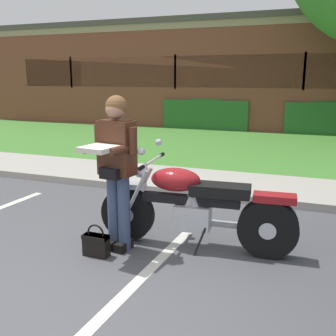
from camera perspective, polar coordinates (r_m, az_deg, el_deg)
The scene contains 11 objects.
ground_plane at distance 3.69m, azimuth -11.61°, elevation -17.83°, with size 140.00×140.00×0.00m, color #4C4C51.
curb_strip at distance 6.32m, azimuth 3.63°, elevation -3.61°, with size 60.00×0.20×0.12m, color #ADA89E.
concrete_walk at distance 7.11m, azimuth 5.63°, elevation -1.90°, with size 60.00×1.50×0.08m, color #ADA89E.
grass_lawn at distance 10.79m, azimuth 10.96°, elevation 3.06°, with size 60.00×6.20×0.06m, color #478433.
stall_stripe_1 at distance 3.70m, azimuth -5.72°, elevation -17.39°, with size 0.12×4.40×0.01m, color silver.
motorcycle at distance 4.32m, azimuth 5.10°, elevation -5.83°, with size 2.24×0.82×1.18m.
rider_person at distance 4.17m, azimuth -7.67°, elevation 0.96°, with size 0.53×0.62×1.70m.
handbag at distance 4.31m, azimuth -10.55°, elevation -10.83°, with size 0.28×0.13×0.36m.
hedge_left at distance 14.41m, azimuth 5.80°, elevation 8.22°, with size 3.11×0.90×1.24m.
hedge_center_left at distance 13.94m, azimuth 22.55°, elevation 7.12°, with size 2.74×0.90×1.24m.
brick_building at distance 19.05m, azimuth 19.91°, elevation 12.77°, with size 26.18×11.21×3.99m.
Camera 1 is at (1.75, -2.64, 1.88)m, focal length 41.40 mm.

